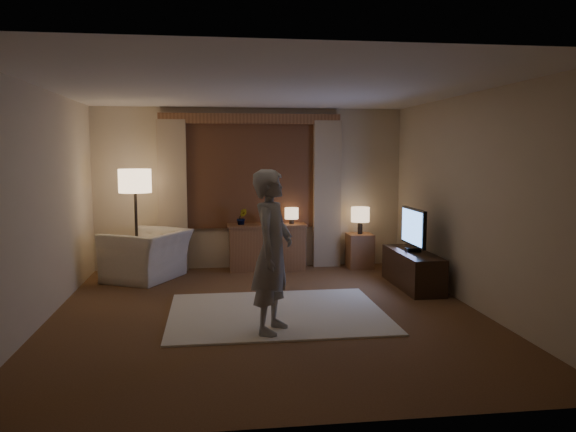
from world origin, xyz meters
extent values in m
cube|color=brown|center=(0.00, 0.00, -0.01)|extent=(5.00, 5.50, 0.02)
cube|color=silver|center=(0.00, 0.00, 2.61)|extent=(5.00, 5.50, 0.02)
cube|color=beige|center=(0.00, 2.76, 1.30)|extent=(5.00, 0.02, 2.60)
cube|color=beige|center=(0.00, -2.76, 1.30)|extent=(5.00, 0.02, 2.60)
cube|color=beige|center=(-2.51, 0.00, 1.30)|extent=(0.02, 5.50, 2.60)
cube|color=beige|center=(2.51, 0.00, 1.30)|extent=(0.02, 5.50, 2.60)
cube|color=black|center=(0.00, 2.73, 1.55)|extent=(2.00, 0.01, 1.70)
cube|color=brown|center=(0.00, 2.72, 1.55)|extent=(2.08, 0.04, 1.78)
cube|color=tan|center=(-1.25, 2.65, 1.20)|extent=(0.45, 0.12, 2.40)
cube|color=tan|center=(1.25, 2.65, 1.20)|extent=(0.45, 0.12, 2.40)
cube|color=brown|center=(0.00, 2.67, 2.42)|extent=(2.90, 0.14, 0.16)
cube|color=beige|center=(0.11, -0.02, 0.01)|extent=(2.50, 2.00, 0.02)
cube|color=brown|center=(0.24, 2.50, 0.35)|extent=(1.20, 0.40, 0.70)
cube|color=brown|center=(0.24, 2.50, 0.80)|extent=(0.16, 0.02, 0.20)
imported|color=#999999|center=(-0.16, 2.50, 0.85)|extent=(0.16, 0.13, 0.30)
cylinder|color=black|center=(0.64, 2.50, 0.76)|extent=(0.08, 0.08, 0.12)
cylinder|color=#FFCE99|center=(0.64, 2.50, 0.91)|extent=(0.22, 0.22, 0.18)
cylinder|color=black|center=(-1.75, 2.13, 0.02)|extent=(0.35, 0.35, 0.03)
cylinder|color=black|center=(-1.75, 2.13, 0.65)|extent=(0.04, 0.04, 1.30)
cylinder|color=#FFCE99|center=(-1.75, 2.13, 1.47)|extent=(0.48, 0.48, 0.35)
imported|color=#F2E0C7|center=(-1.60, 2.05, 0.36)|extent=(1.39, 1.45, 0.73)
cube|color=brown|center=(1.76, 2.45, 0.28)|extent=(0.40, 0.40, 0.56)
cylinder|color=black|center=(1.76, 2.45, 0.66)|extent=(0.08, 0.08, 0.20)
cylinder|color=#FFCE99|center=(1.76, 2.45, 0.88)|extent=(0.30, 0.30, 0.24)
cube|color=black|center=(2.15, 1.05, 0.25)|extent=(0.45, 1.40, 0.50)
cube|color=black|center=(2.15, 1.05, 0.53)|extent=(0.21, 0.09, 0.06)
cube|color=black|center=(2.15, 1.05, 0.85)|extent=(0.05, 0.85, 0.52)
cube|color=#5C99FA|center=(2.12, 1.05, 0.85)|extent=(0.00, 0.79, 0.47)
imported|color=gray|center=(-0.02, -0.70, 0.87)|extent=(0.63, 0.73, 1.69)
camera|label=1|loc=(-0.63, -6.39, 1.88)|focal=35.00mm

